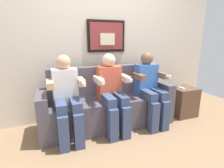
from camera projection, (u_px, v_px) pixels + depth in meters
name	position (u px, v px, depth m)	size (l,w,h in m)	color
ground_plane	(116.00, 135.00, 2.44)	(5.70, 5.70, 0.00)	#8C6B4C
back_wall_assembly	(99.00, 39.00, 2.81)	(4.39, 0.10, 2.60)	beige
couch	(108.00, 106.00, 2.66)	(1.99, 0.58, 0.90)	#514C56
person_on_left	(67.00, 95.00, 2.22)	(0.46, 0.56, 1.11)	white
person_in_middle	(112.00, 90.00, 2.43)	(0.46, 0.56, 1.11)	#D8593F
person_on_right	(150.00, 86.00, 2.65)	(0.46, 0.56, 1.11)	#3F72CC
side_table_right	(182.00, 101.00, 3.04)	(0.40, 0.40, 0.50)	brown
spare_remote_on_table	(182.00, 88.00, 2.90)	(0.04, 0.13, 0.02)	white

